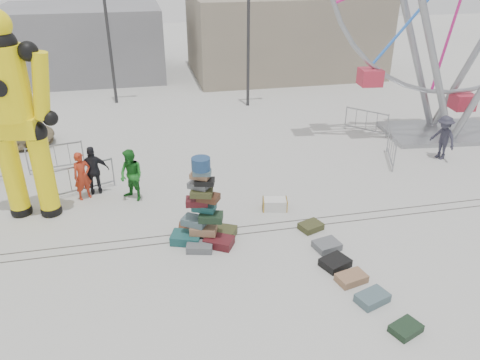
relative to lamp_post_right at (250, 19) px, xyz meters
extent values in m
plane|color=#9E9E99|center=(-3.09, -13.00, -4.48)|extent=(90.00, 90.00, 0.00)
cube|color=#47443F|center=(-3.09, -12.40, -4.48)|extent=(40.00, 0.04, 0.01)
cube|color=#47443F|center=(-3.09, -12.00, -4.48)|extent=(40.00, 0.04, 0.01)
cube|color=gray|center=(3.91, 7.00, -1.98)|extent=(12.00, 8.00, 5.00)
cube|color=gray|center=(-9.09, 9.00, -2.28)|extent=(10.00, 8.00, 4.40)
cylinder|color=#2D2D30|center=(-0.09, 0.00, -0.48)|extent=(0.16, 0.16, 8.00)
cylinder|color=#2D2D30|center=(-7.09, 2.00, -0.48)|extent=(0.16, 0.16, 8.00)
cube|color=#1B5252|center=(-4.81, -12.46, -4.34)|extent=(1.01, 0.85, 0.28)
cube|color=#52161B|center=(-3.91, -12.84, -4.35)|extent=(0.98, 0.89, 0.26)
cube|color=#4D2A18|center=(-4.60, -11.96, -4.36)|extent=(0.84, 0.65, 0.24)
cube|color=#3F4221|center=(-3.71, -12.34, -4.35)|extent=(0.94, 0.83, 0.26)
cube|color=slate|center=(-4.49, -12.95, -4.37)|extent=(0.83, 0.65, 0.22)
cube|color=black|center=(-4.07, -11.95, -4.36)|extent=(0.86, 0.77, 0.24)
cube|color=#986D4D|center=(-4.30, -12.50, -4.08)|extent=(0.88, 0.72, 0.24)
cube|color=#4D666E|center=(-4.54, -12.37, -3.86)|extent=(0.84, 0.78, 0.22)
cube|color=#1B311F|center=(-4.09, -12.61, -3.64)|extent=(0.77, 0.62, 0.22)
cube|color=#1B5252|center=(-4.24, -12.35, -3.44)|extent=(0.77, 0.67, 0.19)
cube|color=#52161B|center=(-4.44, -12.33, -3.24)|extent=(0.68, 0.52, 0.19)
cube|color=#4D2A18|center=(-4.13, -12.51, -3.05)|extent=(0.72, 0.66, 0.19)
cube|color=#3F4221|center=(-4.32, -12.55, -2.86)|extent=(0.70, 0.57, 0.17)
cube|color=slate|center=(-4.37, -12.38, -2.69)|extent=(0.68, 0.64, 0.17)
cube|color=black|center=(-4.22, -12.53, -2.53)|extent=(0.61, 0.49, 0.15)
cube|color=#986D4D|center=(-4.33, -12.43, -2.38)|extent=(0.62, 0.55, 0.15)
cube|color=#4D666E|center=(-4.28, -12.54, -2.24)|extent=(0.55, 0.42, 0.13)
cylinder|color=navy|center=(-4.30, -12.50, -2.00)|extent=(0.52, 0.52, 0.35)
sphere|color=black|center=(-9.83, -9.72, -4.35)|extent=(0.67, 0.67, 0.67)
cylinder|color=yellow|center=(-9.83, -9.72, -3.08)|extent=(0.61, 0.61, 2.80)
sphere|color=black|center=(-9.83, -9.72, -1.68)|extent=(0.70, 0.70, 0.70)
sphere|color=black|center=(-8.89, -9.92, -4.35)|extent=(0.67, 0.67, 0.67)
cylinder|color=yellow|center=(-8.89, -9.92, -3.08)|extent=(0.61, 0.61, 2.80)
sphere|color=black|center=(-8.89, -9.92, -1.68)|extent=(0.70, 0.70, 0.70)
cube|color=yellow|center=(-9.36, -9.82, -1.50)|extent=(1.34, 0.94, 0.61)
cylinder|color=yellow|center=(-9.36, -9.82, -0.19)|extent=(1.14, 1.14, 2.10)
sphere|color=black|center=(-8.63, -9.97, 0.68)|extent=(0.56, 0.56, 0.56)
cylinder|color=yellow|center=(-8.46, -10.01, -0.28)|extent=(0.80, 0.59, 1.97)
sphere|color=black|center=(-8.38, -10.03, -1.24)|extent=(0.46, 0.46, 0.46)
cube|color=gray|center=(7.58, -6.17, -4.38)|extent=(5.29, 3.53, 0.20)
cylinder|color=gray|center=(5.89, -6.89, -0.49)|extent=(3.48, 0.68, 8.10)
cylinder|color=gray|center=(6.09, -5.11, -0.49)|extent=(3.48, 0.68, 8.10)
cube|color=#B4263B|center=(7.58, -6.17, -2.98)|extent=(0.99, 0.99, 0.70)
cube|color=silver|center=(-1.76, -11.16, -4.30)|extent=(0.87, 0.61, 0.37)
cube|color=#3F4221|center=(-1.02, -12.57, -4.38)|extent=(0.81, 0.72, 0.21)
cube|color=slate|center=(-0.92, -13.63, -4.38)|extent=(0.82, 0.72, 0.21)
cube|color=black|center=(-1.01, -14.46, -4.37)|extent=(0.91, 0.83, 0.22)
cube|color=#986D4D|center=(-0.85, -15.16, -4.38)|extent=(0.85, 0.65, 0.21)
cube|color=#4D666E|center=(-0.68, -15.98, -4.37)|extent=(0.91, 0.73, 0.22)
cube|color=#1B311F|center=(-0.40, -17.05, -4.39)|extent=(0.81, 0.70, 0.18)
imported|color=#A32C17|center=(-7.90, -9.05, -3.64)|extent=(0.73, 0.64, 1.68)
imported|color=#1A6A1F|center=(-6.28, -9.48, -3.58)|extent=(1.10, 1.10, 1.80)
imported|color=black|center=(-7.54, -8.76, -3.61)|extent=(1.05, 0.49, 1.75)
imported|color=#282835|center=(5.96, -8.56, -3.58)|extent=(0.92, 1.29, 1.80)
imported|color=#92815E|center=(-11.64, -3.72, -3.91)|extent=(4.45, 2.77, 1.15)
camera|label=1|loc=(-5.68, -23.96, 3.25)|focal=35.00mm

